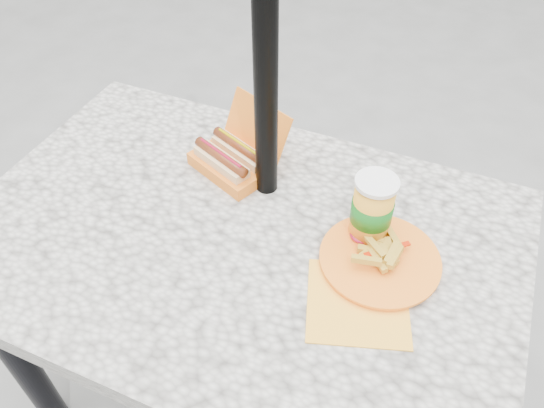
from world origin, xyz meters
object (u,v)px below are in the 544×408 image
at_px(soda_cup, 372,210).
at_px(fries_plate, 378,261).
at_px(umbrella_pole, 265,51).
at_px(hotdog_box, 233,158).

bearing_deg(soda_cup, fries_plate, -58.48).
relative_size(umbrella_pole, hotdog_box, 9.13).
distance_m(umbrella_pole, fries_plate, 0.47).
xyz_separation_m(umbrella_pole, soda_cup, (0.26, -0.06, -0.27)).
xyz_separation_m(umbrella_pole, hotdog_box, (-0.10, 0.03, -0.32)).
height_order(umbrella_pole, fries_plate, umbrella_pole).
relative_size(umbrella_pole, soda_cup, 13.43).
relative_size(hotdog_box, soda_cup, 1.47).
bearing_deg(soda_cup, hotdog_box, 166.49).
relative_size(fries_plate, soda_cup, 2.17).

